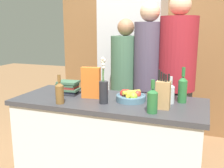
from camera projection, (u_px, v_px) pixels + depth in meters
The scene contains 16 objects.
kitchen_island at pixel (109, 148), 2.32m from camera, with size 1.62×0.66×0.90m.
back_wall_wood at pixel (152, 42), 3.77m from camera, with size 2.82×0.12×2.60m.
refrigerator at pixel (133, 68), 3.58m from camera, with size 0.80×0.62×1.93m.
fruit_bowl at pixel (131, 97), 2.18m from camera, with size 0.25×0.25×0.10m.
knife_block at pixel (163, 94), 1.97m from camera, with size 0.10×0.09×0.29m.
flower_vase at pixel (103, 88), 2.10m from camera, with size 0.07×0.07×0.38m.
cereal_box at pixel (91, 83), 2.26m from camera, with size 0.17×0.08×0.27m.
coffee_mug at pixel (161, 93), 2.29m from camera, with size 0.09×0.12×0.08m.
book_stack at pixel (68, 88), 2.40m from camera, with size 0.21×0.16×0.12m.
bottle_oil at pixel (60, 92), 2.10m from camera, with size 0.07×0.07×0.24m.
bottle_vinegar at pixel (152, 100), 1.87m from camera, with size 0.08×0.08×0.24m.
bottle_wine at pixel (183, 89), 2.13m from camera, with size 0.07×0.07×0.29m.
bottle_water at pixel (170, 93), 2.11m from camera, with size 0.07×0.07×0.22m.
person_at_sink at pixel (125, 81), 3.00m from camera, with size 0.33×0.33×1.60m.
person_in_blue at pixel (148, 75), 2.80m from camera, with size 0.31×0.31×1.76m.
person_in_red_tee at pixel (177, 75), 2.66m from camera, with size 0.37×0.37×1.82m.
Camera 1 is at (0.76, -2.01, 1.50)m, focal length 42.00 mm.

